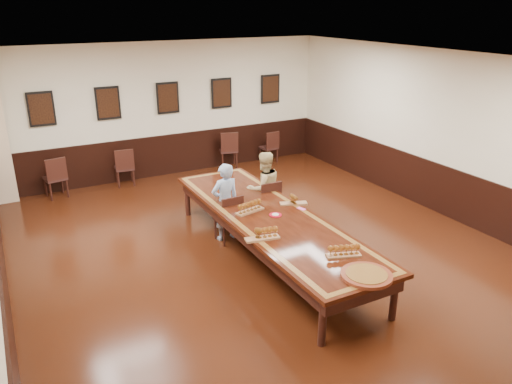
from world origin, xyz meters
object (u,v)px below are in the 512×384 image
person_man (225,202)px  conference_table (270,224)px  spare_chair_b (124,167)px  spare_chair_c (228,149)px  spare_chair_d (269,146)px  chair_woman (266,203)px  spare_chair_a (55,177)px  chair_man (228,218)px  carved_platter (366,275)px  person_woman (264,188)px

person_man → conference_table: bearing=107.3°
spare_chair_b → person_man: 3.82m
spare_chair_b → spare_chair_c: bearing=-171.2°
spare_chair_d → chair_woman: bearing=55.3°
spare_chair_b → conference_table: bearing=111.0°
chair_woman → spare_chair_a: 4.82m
spare_chair_c → spare_chair_d: spare_chair_c is taller
chair_man → conference_table: bearing=109.0°
carved_platter → conference_table: bearing=92.9°
chair_woman → spare_chair_a: spare_chair_a is taller
spare_chair_d → carved_platter: (-2.51, -6.95, 0.35)m
chair_man → spare_chair_c: (1.85, 3.92, 0.03)m
spare_chair_a → spare_chair_c: bearing=172.1°
spare_chair_a → conference_table: 5.40m
spare_chair_d → carved_platter: size_ratio=1.07×
spare_chair_d → conference_table: bearing=56.2°
spare_chair_d → person_man: bearing=46.6°
spare_chair_b → spare_chair_d: 3.86m
person_man → carved_platter: size_ratio=1.79×
spare_chair_c → conference_table: (-1.49, -4.81, 0.13)m
spare_chair_c → spare_chair_d: (1.13, -0.13, -0.05)m
chair_man → person_man: bearing=-90.0°
spare_chair_b → chair_woman: bearing=123.4°
spare_chair_b → person_man: bearing=109.5°
spare_chair_b → person_man: (0.87, -3.70, 0.26)m
chair_man → carved_platter: 3.20m
person_man → conference_table: 1.05m
spare_chair_b → chair_man: bearing=109.3°
spare_chair_a → carved_platter: bearing=102.4°
person_woman → conference_table: (-0.58, -1.26, -0.10)m
chair_woman → person_man: 0.99m
spare_chair_d → conference_table: spare_chair_d is taller
person_woman → person_man: bearing=16.2°
chair_man → carved_platter: (0.47, -3.15, 0.33)m
spare_chair_b → person_woman: (1.81, -3.43, 0.27)m
person_woman → spare_chair_b: bearing=-62.4°
spare_chair_b → carved_platter: 7.09m
spare_chair_b → spare_chair_c: 2.73m
chair_man → conference_table: (0.35, -0.89, 0.16)m
chair_woman → conference_table: bearing=63.4°
chair_man → spare_chair_b: (-0.88, 3.80, 0.00)m
chair_man → person_woman: 1.04m
chair_man → spare_chair_b: 3.90m
spare_chair_a → spare_chair_b: bearing=171.7°
chair_man → spare_chair_d: bearing=-130.8°
spare_chair_c → person_man: bearing=78.7°
chair_man → spare_chair_c: bearing=-117.9°
person_man → person_woman: (0.94, 0.28, 0.00)m
chair_woman → spare_chair_a: bearing=-46.4°
spare_chair_c → carved_platter: 7.21m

